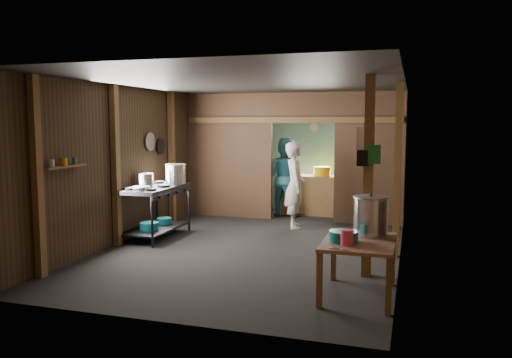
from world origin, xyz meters
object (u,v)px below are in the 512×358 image
(stove_pot_large, at_px, (176,174))
(stock_pot, at_px, (370,216))
(gas_range, at_px, (155,212))
(cook, at_px, (295,185))
(pink_bucket, at_px, (347,237))
(yellow_tub, at_px, (322,171))
(prep_table, at_px, (358,268))

(stove_pot_large, xyz_separation_m, stock_pot, (3.64, -2.20, -0.19))
(gas_range, height_order, cook, cook)
(pink_bucket, xyz_separation_m, cook, (-1.45, 3.82, 0.08))
(stock_pot, height_order, cook, cook)
(stock_pot, height_order, pink_bucket, stock_pot)
(gas_range, height_order, stock_pot, stock_pot)
(gas_range, height_order, pink_bucket, gas_range)
(stock_pot, xyz_separation_m, yellow_tub, (-1.40, 4.74, 0.07))
(cook, bearing_deg, gas_range, 107.51)
(gas_range, xyz_separation_m, stock_pot, (3.81, -1.70, 0.43))
(prep_table, bearing_deg, yellow_tub, 104.45)
(prep_table, bearing_deg, gas_range, 151.27)
(prep_table, distance_m, pink_bucket, 0.50)
(gas_range, xyz_separation_m, yellow_tub, (2.40, 3.04, 0.50))
(stove_pot_large, distance_m, pink_bucket, 4.44)
(cook, bearing_deg, yellow_tub, -27.31)
(gas_range, distance_m, stove_pot_large, 0.81)
(stove_pot_large, relative_size, cook, 0.23)
(pink_bucket, height_order, yellow_tub, yellow_tub)
(yellow_tub, bearing_deg, prep_table, -75.55)
(stock_pot, xyz_separation_m, cook, (-1.66, 3.23, -0.06))
(cook, bearing_deg, prep_table, -174.19)
(stock_pot, bearing_deg, gas_range, 155.94)
(stove_pot_large, height_order, yellow_tub, stove_pot_large)
(stock_pot, bearing_deg, cook, 117.19)
(gas_range, bearing_deg, stock_pot, -24.06)
(prep_table, relative_size, stove_pot_large, 2.97)
(stove_pot_large, distance_m, cook, 2.24)
(gas_range, height_order, prep_table, gas_range)
(prep_table, xyz_separation_m, stove_pot_large, (-3.54, 2.53, 0.74))
(stove_pot_large, distance_m, stock_pot, 4.25)
(gas_range, xyz_separation_m, prep_table, (3.71, -2.03, -0.12))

